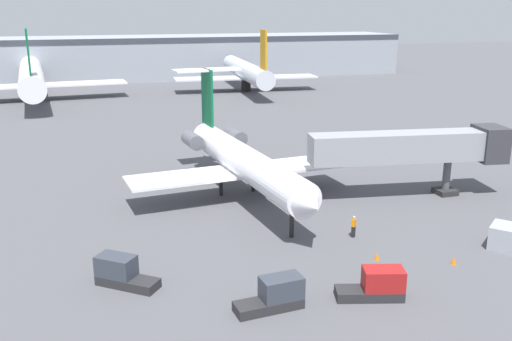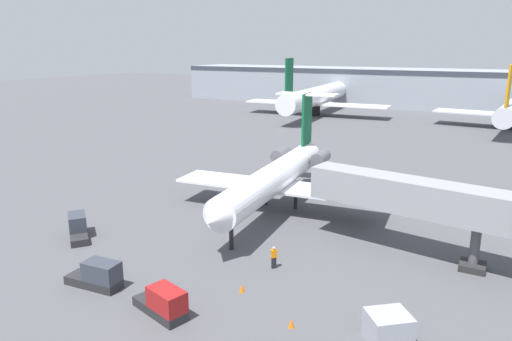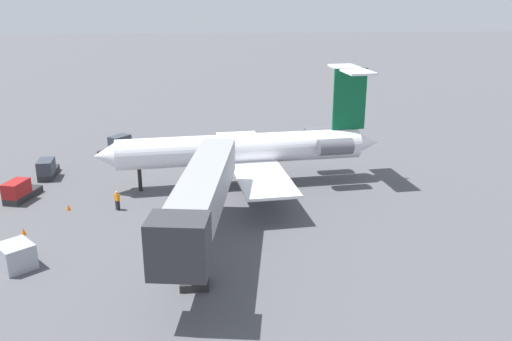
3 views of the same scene
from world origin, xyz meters
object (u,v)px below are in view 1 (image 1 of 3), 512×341
at_px(baggage_tug_trailing, 377,285).
at_px(parked_airliner_west_mid, 246,71).
at_px(traffic_cone_mid, 454,261).
at_px(parked_airliner_west_end, 31,77).
at_px(regional_jet, 242,159).
at_px(baggage_tug_spare, 121,273).
at_px(traffic_cone_near, 377,256).
at_px(jet_bridge, 420,147).
at_px(ground_crew_marshaller, 354,226).
at_px(cargo_container_uld, 505,237).
at_px(baggage_tug_lead, 276,295).

xyz_separation_m(baggage_tug_trailing, parked_airliner_west_mid, (17.43, 86.17, 3.28)).
distance_m(traffic_cone_mid, parked_airliner_west_end, 89.38).
bearing_deg(baggage_tug_trailing, regional_jet, 96.87).
distance_m(regional_jet, baggage_tug_spare, 18.78).
bearing_deg(traffic_cone_near, baggage_tug_spare, 174.89).
bearing_deg(traffic_cone_mid, parked_airliner_west_end, 110.62).
distance_m(traffic_cone_near, traffic_cone_mid, 5.10).
xyz_separation_m(parked_airliner_west_end, parked_airliner_west_mid, (41.60, 0.07, -0.34)).
xyz_separation_m(regional_jet, traffic_cone_mid, (9.74, -17.98, -3.35)).
bearing_deg(parked_airliner_west_mid, traffic_cone_near, -100.27).
xyz_separation_m(jet_bridge, traffic_cone_near, (-10.36, -11.27, -4.35)).
distance_m(baggage_tug_spare, traffic_cone_near, 17.16).
xyz_separation_m(ground_crew_marshaller, parked_airliner_west_end, (-27.15, 77.19, 3.60)).
bearing_deg(ground_crew_marshaller, cargo_container_uld, -28.30).
bearing_deg(traffic_cone_near, traffic_cone_mid, -25.77).
xyz_separation_m(baggage_tug_lead, traffic_cone_near, (8.83, 4.06, -0.56)).
bearing_deg(parked_airliner_west_end, baggage_tug_spare, -83.02).
relative_size(baggage_tug_trailing, traffic_cone_near, 7.69).
height_order(ground_crew_marshaller, traffic_cone_mid, ground_crew_marshaller).
relative_size(regional_jet, baggage_tug_trailing, 6.40).
height_order(baggage_tug_trailing, cargo_container_uld, baggage_tug_trailing).
bearing_deg(parked_airliner_west_end, baggage_tug_trailing, -74.32).
relative_size(baggage_tug_spare, cargo_container_uld, 1.33).
bearing_deg(baggage_tug_lead, baggage_tug_spare, 145.89).
xyz_separation_m(baggage_tug_lead, cargo_container_uld, (18.64, 3.09, 0.02)).
xyz_separation_m(baggage_tug_spare, cargo_container_uld, (26.90, -2.50, 0.02)).
height_order(regional_jet, baggage_tug_spare, regional_jet).
relative_size(baggage_tug_spare, traffic_cone_near, 7.25).
bearing_deg(traffic_cone_near, baggage_tug_trailing, -119.38).
bearing_deg(jet_bridge, parked_airliner_west_end, 117.97).
height_order(cargo_container_uld, traffic_cone_near, cargo_container_uld).
xyz_separation_m(cargo_container_uld, traffic_cone_near, (-9.81, 0.97, -0.58)).
distance_m(regional_jet, parked_airliner_west_end, 69.09).
bearing_deg(baggage_tug_trailing, parked_airliner_west_mid, 78.56).
bearing_deg(cargo_container_uld, jet_bridge, 87.41).
bearing_deg(regional_jet, baggage_tug_lead, -100.52).
relative_size(baggage_tug_lead, baggage_tug_trailing, 0.97).
relative_size(jet_bridge, parked_airliner_west_end, 0.45).
xyz_separation_m(ground_crew_marshaller, traffic_cone_mid, (4.29, -6.37, -0.58)).
height_order(jet_bridge, baggage_tug_trailing, jet_bridge).
xyz_separation_m(regional_jet, traffic_cone_near, (5.15, -15.76, -3.35)).
xyz_separation_m(cargo_container_uld, parked_airliner_west_end, (-36.66, 82.31, 3.60)).
bearing_deg(ground_crew_marshaller, parked_airliner_west_end, 109.38).
relative_size(ground_crew_marshaller, traffic_cone_mid, 3.07).
bearing_deg(baggage_tug_spare, traffic_cone_near, -5.11).
relative_size(cargo_container_uld, traffic_cone_near, 5.44).
bearing_deg(ground_crew_marshaller, baggage_tug_trailing, -108.47).
distance_m(baggage_tug_trailing, cargo_container_uld, 13.05).
height_order(baggage_tug_spare, traffic_cone_near, baggage_tug_spare).
bearing_deg(regional_jet, cargo_container_uld, -48.20).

